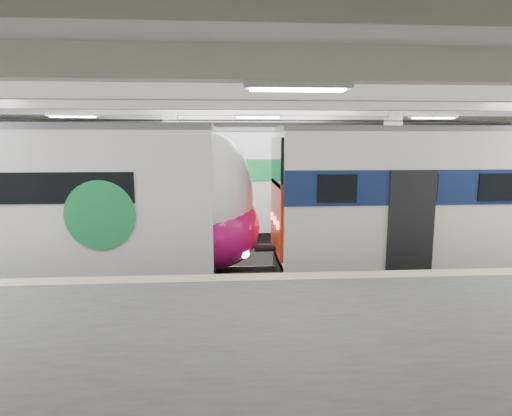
{
  "coord_description": "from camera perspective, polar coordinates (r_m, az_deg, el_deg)",
  "views": [
    {
      "loc": [
        -1.06,
        -12.45,
        4.16
      ],
      "look_at": [
        -0.14,
        1.0,
        2.0
      ],
      "focal_mm": 30.0,
      "sensor_mm": 36.0,
      "label": 1
    }
  ],
  "objects": [
    {
      "name": "modern_emu",
      "position": [
        13.78,
        -27.86,
        0.12
      ],
      "size": [
        14.35,
        2.96,
        4.6
      ],
      "color": "white",
      "rests_on": "ground"
    },
    {
      "name": "station_hall",
      "position": [
        10.8,
        1.74,
        4.24
      ],
      "size": [
        36.0,
        24.0,
        5.75
      ],
      "color": "black",
      "rests_on": "ground"
    },
    {
      "name": "older_rer",
      "position": [
        15.07,
        29.55,
        1.13
      ],
      "size": [
        13.8,
        3.05,
        4.54
      ],
      "color": "white",
      "rests_on": "ground"
    },
    {
      "name": "far_train",
      "position": [
        18.14,
        -10.01,
        3.38
      ],
      "size": [
        14.61,
        3.07,
        4.63
      ],
      "rotation": [
        0.0,
        0.0,
        0.01
      ],
      "color": "white",
      "rests_on": "ground"
    }
  ]
}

